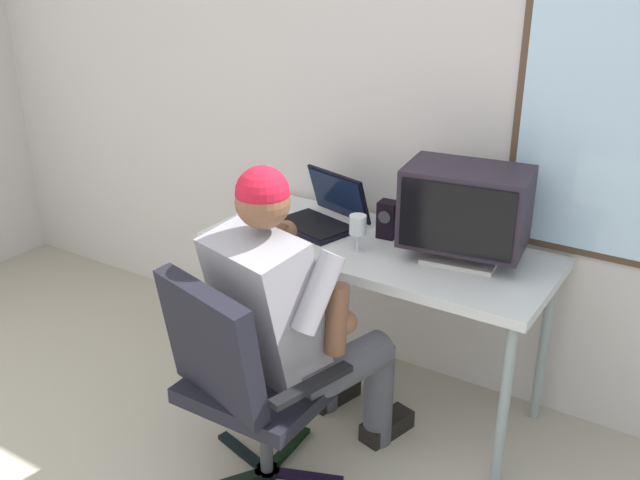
# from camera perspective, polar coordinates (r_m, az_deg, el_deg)

# --- Properties ---
(wall_rear) EXTENTS (5.72, 0.08, 2.54)m
(wall_rear) POSITION_cam_1_polar(r_m,az_deg,el_deg) (3.17, 10.29, 9.95)
(wall_rear) COLOR beige
(wall_rear) RESTS_ON ground
(desk) EXTENTS (1.45, 0.61, 0.76)m
(desk) POSITION_cam_1_polar(r_m,az_deg,el_deg) (3.10, 4.55, -1.49)
(desk) COLOR gray
(desk) RESTS_ON ground
(office_chair) EXTENTS (0.66, 0.64, 0.91)m
(office_chair) POSITION_cam_1_polar(r_m,az_deg,el_deg) (2.68, -6.10, -10.17)
(office_chair) COLOR black
(office_chair) RESTS_ON ground
(person_seated) EXTENTS (0.63, 0.86, 1.26)m
(person_seated) POSITION_cam_1_polar(r_m,az_deg,el_deg) (2.75, -2.13, -5.84)
(person_seated) COLOR #474851
(person_seated) RESTS_ON ground
(crt_monitor) EXTENTS (0.51, 0.36, 0.38)m
(crt_monitor) POSITION_cam_1_polar(r_m,az_deg,el_deg) (2.90, 11.21, 2.43)
(crt_monitor) COLOR beige
(crt_monitor) RESTS_ON desk
(laptop) EXTENTS (0.41, 0.38, 0.23)m
(laptop) POSITION_cam_1_polar(r_m,az_deg,el_deg) (3.25, 0.41, 2.23)
(laptop) COLOR black
(laptop) RESTS_ON desk
(wine_glass) EXTENTS (0.07, 0.07, 0.16)m
(wine_glass) POSITION_cam_1_polar(r_m,az_deg,el_deg) (2.97, 2.94, 1.04)
(wine_glass) COLOR silver
(wine_glass) RESTS_ON desk
(desk_speaker) EXTENTS (0.08, 0.08, 0.16)m
(desk_speaker) POSITION_cam_1_polar(r_m,az_deg,el_deg) (3.12, 5.26, 1.60)
(desk_speaker) COLOR black
(desk_speaker) RESTS_ON desk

